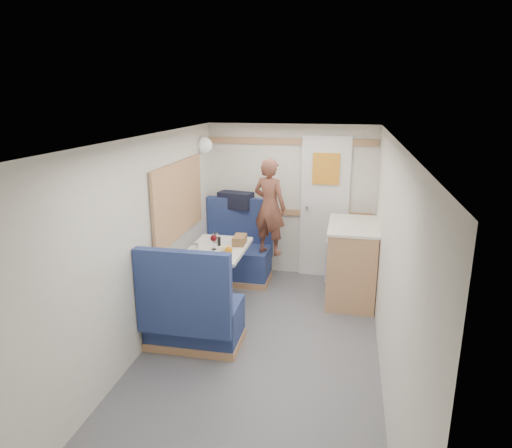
% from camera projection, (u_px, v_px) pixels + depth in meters
% --- Properties ---
extents(floor, '(4.50, 4.50, 0.00)m').
position_uv_depth(floor, '(257.00, 361.00, 4.17)').
color(floor, '#515156').
rests_on(floor, ground).
extents(ceiling, '(4.50, 4.50, 0.00)m').
position_uv_depth(ceiling, '(257.00, 140.00, 3.63)').
color(ceiling, silver).
rests_on(ceiling, wall_back).
extents(wall_back, '(2.20, 0.02, 2.00)m').
position_uv_depth(wall_back, '(291.00, 201.00, 6.02)').
color(wall_back, silver).
rests_on(wall_back, floor).
extents(wall_left, '(0.02, 4.50, 2.00)m').
position_uv_depth(wall_left, '(137.00, 250.00, 4.11)').
color(wall_left, silver).
rests_on(wall_left, floor).
extents(wall_right, '(0.02, 4.50, 2.00)m').
position_uv_depth(wall_right, '(390.00, 268.00, 3.69)').
color(wall_right, silver).
rests_on(wall_right, floor).
extents(oak_trim_low, '(2.15, 0.02, 0.08)m').
position_uv_depth(oak_trim_low, '(290.00, 212.00, 6.04)').
color(oak_trim_low, '#A8774C').
rests_on(oak_trim_low, wall_back).
extents(oak_trim_high, '(2.15, 0.02, 0.08)m').
position_uv_depth(oak_trim_high, '(292.00, 141.00, 5.79)').
color(oak_trim_high, '#A8774C').
rests_on(oak_trim_high, wall_back).
extents(side_window, '(0.04, 1.30, 0.72)m').
position_uv_depth(side_window, '(178.00, 199.00, 4.98)').
color(side_window, '#B1BA9E').
rests_on(side_window, wall_left).
extents(rear_door, '(0.62, 0.12, 1.86)m').
position_uv_depth(rear_door, '(325.00, 205.00, 5.91)').
color(rear_door, white).
rests_on(rear_door, wall_back).
extents(dinette_table, '(0.62, 0.92, 0.72)m').
position_uv_depth(dinette_table, '(217.00, 261.00, 5.09)').
color(dinette_table, white).
rests_on(dinette_table, floor).
extents(bench_far, '(0.90, 0.59, 1.05)m').
position_uv_depth(bench_far, '(236.00, 257.00, 5.97)').
color(bench_far, navy).
rests_on(bench_far, floor).
extents(bench_near, '(0.90, 0.59, 1.05)m').
position_uv_depth(bench_near, '(193.00, 318.00, 4.34)').
color(bench_near, navy).
rests_on(bench_near, floor).
extents(ledge, '(0.90, 0.14, 0.04)m').
position_uv_depth(ledge, '(241.00, 210.00, 6.06)').
color(ledge, '#A8774C').
rests_on(ledge, bench_far).
extents(dome_light, '(0.20, 0.20, 0.20)m').
position_uv_depth(dome_light, '(204.00, 145.00, 5.64)').
color(dome_light, white).
rests_on(dome_light, wall_left).
extents(galley_counter, '(0.57, 0.92, 0.92)m').
position_uv_depth(galley_counter, '(351.00, 261.00, 5.35)').
color(galley_counter, '#A8774C').
rests_on(galley_counter, floor).
extents(person, '(0.51, 0.42, 1.18)m').
position_uv_depth(person, '(270.00, 207.00, 5.53)').
color(person, brown).
rests_on(person, bench_far).
extents(duffel_bag, '(0.48, 0.31, 0.22)m').
position_uv_depth(duffel_bag, '(236.00, 200.00, 6.03)').
color(duffel_bag, black).
rests_on(duffel_bag, ledge).
extents(tray, '(0.28, 0.34, 0.02)m').
position_uv_depth(tray, '(225.00, 259.00, 4.67)').
color(tray, silver).
rests_on(tray, dinette_table).
extents(orange_fruit, '(0.08, 0.08, 0.08)m').
position_uv_depth(orange_fruit, '(229.00, 250.00, 4.78)').
color(orange_fruit, '#E1560A').
rests_on(orange_fruit, tray).
extents(cheese_block, '(0.11, 0.08, 0.04)m').
position_uv_depth(cheese_block, '(226.00, 248.00, 4.92)').
color(cheese_block, '#F1D48B').
rests_on(cheese_block, tray).
extents(wine_glass, '(0.08, 0.08, 0.17)m').
position_uv_depth(wine_glass, '(214.00, 239.00, 4.95)').
color(wine_glass, white).
rests_on(wine_glass, dinette_table).
extents(tumbler_left, '(0.07, 0.07, 0.12)m').
position_uv_depth(tumbler_left, '(195.00, 250.00, 4.80)').
color(tumbler_left, white).
rests_on(tumbler_left, dinette_table).
extents(tumbler_mid, '(0.07, 0.07, 0.11)m').
position_uv_depth(tumbler_mid, '(216.00, 238.00, 5.22)').
color(tumbler_mid, white).
rests_on(tumbler_mid, dinette_table).
extents(beer_glass, '(0.06, 0.06, 0.10)m').
position_uv_depth(beer_glass, '(238.00, 240.00, 5.14)').
color(beer_glass, '#934A15').
rests_on(beer_glass, dinette_table).
extents(pepper_grinder, '(0.04, 0.04, 0.10)m').
position_uv_depth(pepper_grinder, '(219.00, 241.00, 5.11)').
color(pepper_grinder, black).
rests_on(pepper_grinder, dinette_table).
extents(bread_loaf, '(0.14, 0.24, 0.10)m').
position_uv_depth(bread_loaf, '(240.00, 240.00, 5.15)').
color(bread_loaf, brown).
rests_on(bread_loaf, dinette_table).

